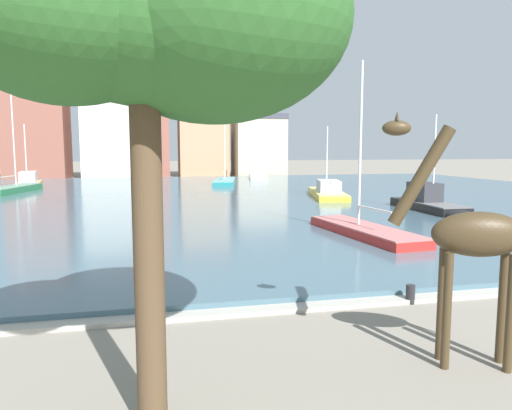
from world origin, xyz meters
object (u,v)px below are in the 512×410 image
(sailboat_orange, at_px, (27,184))
(mooring_bollard, at_px, (410,294))
(sailboat_green, at_px, (18,190))
(sailboat_black, at_px, (432,205))
(sailboat_yellow, at_px, (326,193))
(sailboat_white, at_px, (258,177))
(shade_tree, at_px, (164,21))
(sailboat_red, at_px, (356,230))
(giraffe_statue, at_px, (471,239))
(sailboat_teal, at_px, (225,182))

(sailboat_orange, bearing_deg, mooring_bollard, -65.68)
(sailboat_green, bearing_deg, sailboat_black, -34.95)
(sailboat_yellow, relative_size, sailboat_white, 1.10)
(sailboat_yellow, relative_size, sailboat_black, 1.32)
(shade_tree, bearing_deg, sailboat_green, 106.32)
(sailboat_black, bearing_deg, sailboat_red, -141.78)
(sailboat_red, xyz_separation_m, sailboat_white, (4.27, 38.37, 0.08))
(sailboat_red, distance_m, shade_tree, 16.75)
(giraffe_statue, height_order, sailboat_black, sailboat_black)
(sailboat_black, bearing_deg, sailboat_orange, 138.19)
(sailboat_green, bearing_deg, sailboat_orange, 94.81)
(sailboat_green, bearing_deg, giraffe_statue, -66.12)
(sailboat_red, height_order, mooring_bollard, sailboat_red)
(sailboat_white, xyz_separation_m, mooring_bollard, (-6.75, -47.28, -0.20))
(sailboat_black, xyz_separation_m, sailboat_red, (-7.70, -6.06, -0.24))
(sailboat_red, distance_m, sailboat_white, 38.61)
(sailboat_orange, xyz_separation_m, sailboat_teal, (19.79, 0.05, -0.15))
(giraffe_statue, bearing_deg, sailboat_white, 81.41)
(sailboat_green, distance_m, sailboat_orange, 5.93)
(sailboat_black, height_order, mooring_bollard, sailboat_black)
(sailboat_yellow, bearing_deg, sailboat_black, -74.13)
(sailboat_yellow, xyz_separation_m, sailboat_black, (2.90, -10.19, 0.10))
(sailboat_teal, bearing_deg, sailboat_red, -88.28)
(giraffe_statue, distance_m, mooring_bollard, 4.25)
(giraffe_statue, distance_m, shade_tree, 6.51)
(giraffe_statue, xyz_separation_m, mooring_bollard, (0.93, 3.52, -2.18))
(shade_tree, bearing_deg, sailboat_yellow, 64.95)
(sailboat_orange, xyz_separation_m, sailboat_white, (25.00, 6.89, -0.09))
(sailboat_orange, distance_m, sailboat_white, 25.93)
(sailboat_yellow, height_order, sailboat_white, sailboat_white)
(mooring_bollard, bearing_deg, sailboat_teal, 87.83)
(sailboat_green, xyz_separation_m, sailboat_red, (20.24, -25.58, -0.08))
(sailboat_black, height_order, sailboat_white, sailboat_white)
(sailboat_green, height_order, mooring_bollard, sailboat_green)
(sailboat_red, bearing_deg, sailboat_green, 128.35)
(sailboat_red, bearing_deg, shade_tree, -124.26)
(sailboat_red, height_order, sailboat_white, sailboat_white)
(sailboat_black, height_order, sailboat_teal, sailboat_teal)
(sailboat_teal, relative_size, shade_tree, 1.29)
(sailboat_white, bearing_deg, sailboat_green, -152.43)
(giraffe_statue, distance_m, sailboat_yellow, 29.89)
(sailboat_white, bearing_deg, sailboat_red, -96.34)
(sailboat_red, relative_size, shade_tree, 1.13)
(sailboat_black, bearing_deg, sailboat_teal, 108.74)
(sailboat_yellow, relative_size, sailboat_red, 1.17)
(sailboat_red, xyz_separation_m, mooring_bollard, (-2.48, -8.91, -0.12))
(sailboat_teal, bearing_deg, sailboat_yellow, -69.40)
(sailboat_yellow, xyz_separation_m, sailboat_white, (-0.53, 22.13, -0.07))
(shade_tree, relative_size, mooring_bollard, 14.87)
(sailboat_yellow, relative_size, sailboat_orange, 0.99)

